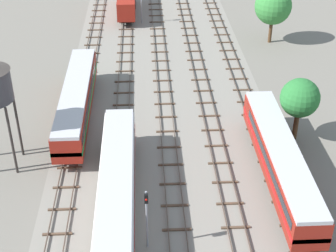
{
  "coord_description": "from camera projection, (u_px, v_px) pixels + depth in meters",
  "views": [
    {
      "loc": [
        -2.35,
        0.47,
        29.26
      ],
      "look_at": [
        0.0,
        45.28,
        1.5
      ],
      "focal_mm": 54.91,
      "sensor_mm": 36.0,
      "label": 1
    }
  ],
  "objects": [
    {
      "name": "track_centre_left",
      "position": [
        163.0,
        86.0,
        63.44
      ],
      "size": [
        2.4,
        126.0,
        0.29
      ],
      "color": "#47382D",
      "rests_on": "ground"
    },
    {
      "name": "lineside_tree_0",
      "position": [
        273.0,
        6.0,
        72.81
      ],
      "size": [
        5.26,
        5.26,
        8.07
      ],
      "color": "#4C331E",
      "rests_on": "ground"
    },
    {
      "name": "track_left",
      "position": [
        124.0,
        87.0,
        63.22
      ],
      "size": [
        2.4,
        126.0,
        0.29
      ],
      "color": "#47382D",
      "rests_on": "ground"
    },
    {
      "name": "diesel_railcar_far_left_mid",
      "position": [
        77.0,
        99.0,
        55.41
      ],
      "size": [
        2.96,
        20.5,
        3.8
      ],
      "color": "maroon",
      "rests_on": "ground"
    },
    {
      "name": "ballast_bed",
      "position": [
        163.0,
        90.0,
        62.66
      ],
      "size": [
        23.34,
        176.0,
        0.01
      ],
      "primitive_type": "cube",
      "color": "gray",
      "rests_on": "ground"
    },
    {
      "name": "lineside_tree_1",
      "position": [
        300.0,
        98.0,
        51.02
      ],
      "size": [
        3.98,
        3.98,
        6.8
      ],
      "color": "#4C331E",
      "rests_on": "ground"
    },
    {
      "name": "diesel_railcar_centre_right_near",
      "position": [
        280.0,
        158.0,
        45.99
      ],
      "size": [
        2.96,
        20.5,
        3.8
      ],
      "color": "maroon",
      "rests_on": "ground"
    },
    {
      "name": "track_centre_right",
      "position": [
        241.0,
        84.0,
        63.87
      ],
      "size": [
        2.4,
        126.0,
        0.29
      ],
      "color": "#47382D",
      "rests_on": "ground"
    },
    {
      "name": "track_far_left",
      "position": [
        84.0,
        87.0,
        63.01
      ],
      "size": [
        2.4,
        126.0,
        0.29
      ],
      "color": "#47382D",
      "rests_on": "ground"
    },
    {
      "name": "ground_plane",
      "position": [
        163.0,
        90.0,
        62.66
      ],
      "size": [
        480.0,
        480.0,
        0.0
      ],
      "primitive_type": "plane",
      "color": "slate"
    },
    {
      "name": "signal_post_nearest",
      "position": [
        141.0,
        2.0,
        80.56
      ],
      "size": [
        0.28,
        0.47,
        5.43
      ],
      "color": "gray",
      "rests_on": "ground"
    },
    {
      "name": "signal_post_near",
      "position": [
        147.0,
        213.0,
        38.41
      ],
      "size": [
        0.28,
        0.47,
        5.51
      ],
      "color": "gray",
      "rests_on": "ground"
    },
    {
      "name": "diesel_railcar_left_nearest",
      "position": [
        117.0,
        185.0,
        42.78
      ],
      "size": [
        2.96,
        20.5,
        3.8
      ],
      "color": "white",
      "rests_on": "ground"
    },
    {
      "name": "track_centre",
      "position": [
        202.0,
        85.0,
        63.65
      ],
      "size": [
        2.4,
        126.0,
        0.29
      ],
      "color": "#47382D",
      "rests_on": "ground"
    }
  ]
}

